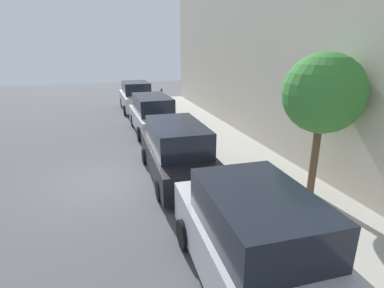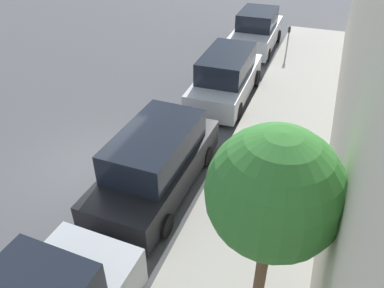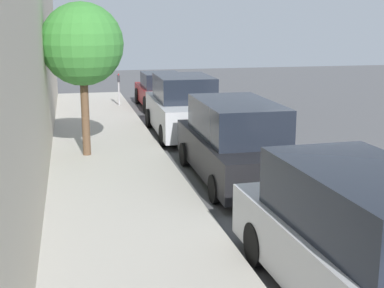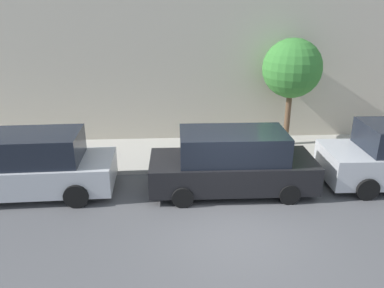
{
  "view_description": "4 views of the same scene",
  "coord_description": "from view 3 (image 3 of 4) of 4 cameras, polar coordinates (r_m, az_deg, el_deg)",
  "views": [
    {
      "loc": [
        -0.05,
        -9.63,
        4.33
      ],
      "look_at": [
        2.87,
        0.15,
        1.0
      ],
      "focal_mm": 28.0,
      "sensor_mm": 36.0,
      "label": 1
    },
    {
      "loc": [
        6.0,
        -7.44,
        7.0
      ],
      "look_at": [
        2.86,
        0.79,
        1.0
      ],
      "focal_mm": 35.0,
      "sensor_mm": 36.0,
      "label": 2
    },
    {
      "loc": [
        6.0,
        11.55,
        3.73
      ],
      "look_at": [
        3.36,
        0.04,
        1.0
      ],
      "focal_mm": 50.0,
      "sensor_mm": 36.0,
      "label": 3
    },
    {
      "loc": [
        -7.93,
        1.57,
        5.44
      ],
      "look_at": [
        3.65,
        0.88,
        1.0
      ],
      "focal_mm": 35.0,
      "sensor_mm": 36.0,
      "label": 4
    }
  ],
  "objects": [
    {
      "name": "street_tree",
      "position": [
        14.49,
        -11.64,
        10.33
      ],
      "size": [
        2.18,
        2.18,
        4.08
      ],
      "color": "brown",
      "rests_on": "sidewalk"
    },
    {
      "name": "parked_minivan_third",
      "position": [
        12.7,
        4.71,
        0.2
      ],
      "size": [
        2.02,
        4.93,
        1.9
      ],
      "color": "black",
      "rests_on": "ground_plane"
    },
    {
      "name": "ground_plane",
      "position": [
        13.54,
        13.99,
        -3.37
      ],
      "size": [
        60.0,
        60.0,
        0.0
      ],
      "primitive_type": "plane",
      "color": "#515154"
    },
    {
      "name": "sidewalk",
      "position": [
        12.16,
        -7.85,
        -4.62
      ],
      "size": [
        3.1,
        32.0,
        0.15
      ],
      "color": "#B2ADA3",
      "rests_on": "ground_plane"
    },
    {
      "name": "parked_sedan_nearest",
      "position": [
        23.46,
        -3.3,
        5.63
      ],
      "size": [
        1.92,
        4.51,
        1.54
      ],
      "color": "maroon",
      "rests_on": "ground_plane"
    },
    {
      "name": "parking_meter_near",
      "position": [
        23.33,
        -7.82,
        6.14
      ],
      "size": [
        0.11,
        0.15,
        1.36
      ],
      "color": "#ADADB2",
      "rests_on": "sidewalk"
    },
    {
      "name": "parked_suv_second",
      "position": [
        17.74,
        -0.9,
        3.94
      ],
      "size": [
        2.08,
        4.85,
        1.98
      ],
      "color": "#B7BABF",
      "rests_on": "ground_plane"
    },
    {
      "name": "parked_minivan_fourth",
      "position": [
        7.37,
        17.84,
        -10.07
      ],
      "size": [
        2.04,
        4.95,
        1.9
      ],
      "color": "#B7BABF",
      "rests_on": "ground_plane"
    }
  ]
}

